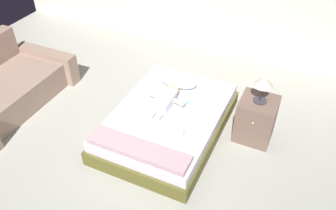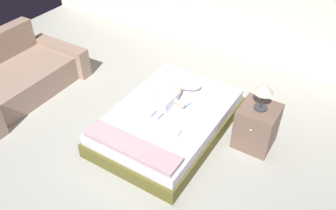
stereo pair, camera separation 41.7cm
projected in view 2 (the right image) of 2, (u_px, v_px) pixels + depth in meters
name	position (u px, v px, depth m)	size (l,w,h in m)	color
ground_plane	(121.00, 154.00, 4.31)	(8.00, 8.00, 0.00)	#A5A59A
bed	(168.00, 121.00, 4.53)	(1.34, 1.95, 0.34)	brown
pillow	(183.00, 81.00, 4.82)	(0.55, 0.30, 0.14)	white
baby	(168.00, 98.00, 4.52)	(0.52, 0.65, 0.17)	silver
toothbrush	(188.00, 105.00, 4.51)	(0.06, 0.16, 0.02)	#2897E8
couch	(15.00, 77.00, 5.17)	(1.16, 1.84, 0.83)	gray
nightstand	(256.00, 126.00, 4.27)	(0.45, 0.48, 0.58)	brown
lamp	(264.00, 90.00, 3.92)	(0.23, 0.23, 0.36)	#333338
blanket	(131.00, 146.00, 3.89)	(1.20, 0.28, 0.06)	#B7949C
baby_bottle	(178.00, 133.00, 4.07)	(0.06, 0.11, 0.07)	white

